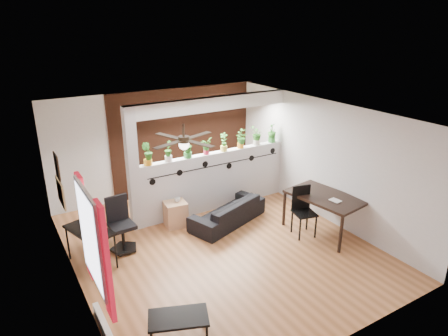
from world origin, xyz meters
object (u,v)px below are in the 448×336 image
dining_table (325,199)px  potted_plant_4 (224,141)px  potted_plant_6 (257,135)px  computer_desk (89,233)px  potted_plant_5 (241,139)px  coffee_table (178,319)px  potted_plant_3 (206,146)px  sofa (228,212)px  folding_chair (303,206)px  potted_plant_0 (147,153)px  cup (177,200)px  cube_shelf (176,214)px  potted_plant_2 (188,147)px  potted_plant_7 (272,132)px  ceiling_fan (184,141)px  potted_plant_1 (168,151)px  office_chair (121,228)px

dining_table → potted_plant_4: bearing=117.4°
potted_plant_6 → computer_desk: 4.37m
potted_plant_5 → coffee_table: bearing=-133.6°
potted_plant_3 → sofa: (0.07, -0.79, -1.29)m
folding_chair → potted_plant_0: bearing=141.9°
cup → potted_plant_0: bearing=143.4°
potted_plant_4 → cube_shelf: 1.94m
dining_table → coffee_table: (-3.82, -1.19, -0.39)m
computer_desk → coffee_table: computer_desk is taller
potted_plant_5 → sofa: 1.75m
coffee_table → potted_plant_2: bearing=61.4°
potted_plant_0 → potted_plant_7: (3.16, 0.00, -0.00)m
potted_plant_2 → potted_plant_7: bearing=0.0°
potted_plant_0 → cube_shelf: bearing=-39.8°
sofa → cup: 1.12m
potted_plant_6 → computer_desk: size_ratio=0.41×
potted_plant_7 → coffee_table: bearing=-140.7°
potted_plant_5 → cube_shelf: (-1.85, -0.34, -1.30)m
ceiling_fan → potted_plant_1: (0.47, 1.80, -0.74)m
cup → folding_chair: size_ratio=0.12×
potted_plant_2 → office_chair: bearing=-159.2°
potted_plant_0 → cup: potted_plant_0 is taller
potted_plant_0 → potted_plant_7: 3.16m
potted_plant_3 → potted_plant_5: potted_plant_5 is taller
potted_plant_5 → cup: potted_plant_5 is taller
sofa → dining_table: 2.06m
dining_table → coffee_table: bearing=-162.7°
potted_plant_2 → folding_chair: (1.59, -1.95, -0.99)m
potted_plant_1 → cup: (0.01, -0.34, -0.99)m
ceiling_fan → potted_plant_2: 2.15m
potted_plant_0 → office_chair: 1.57m
potted_plant_2 → potted_plant_4: potted_plant_2 is taller
sofa → coffee_table: 3.45m
cup → dining_table: (2.45, -1.79, 0.14)m
cube_shelf → cup: size_ratio=4.52×
potted_plant_4 → sofa: size_ratio=0.25×
potted_plant_2 → potted_plant_6: (1.81, 0.00, -0.01)m
potted_plant_4 → sofa: 1.59m
potted_plant_5 → cube_shelf: 2.29m
potted_plant_4 → cup: potted_plant_4 is taller
potted_plant_6 → cube_shelf: (-2.30, -0.34, -1.31)m
potted_plant_2 → cube_shelf: 1.46m
potted_plant_0 → potted_plant_1: size_ratio=1.09×
cup → office_chair: size_ratio=0.11×
potted_plant_5 → sofa: (-0.83, -0.79, -1.32)m
potted_plant_2 → office_chair: potted_plant_2 is taller
potted_plant_7 → coffee_table: (-4.07, -3.33, -1.26)m
potted_plant_1 → dining_table: 3.37m
potted_plant_4 → office_chair: bearing=-165.9°
folding_chair → potted_plant_6: bearing=83.6°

